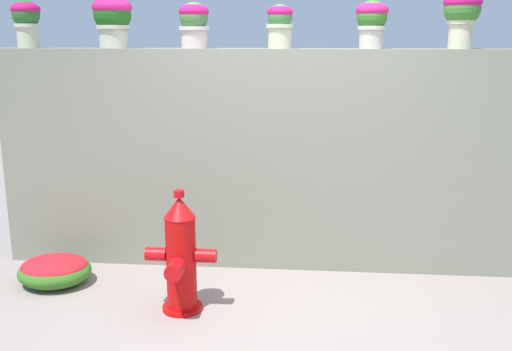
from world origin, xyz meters
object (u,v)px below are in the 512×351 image
Objects in this scene: potted_plant_3 at (280,23)px; potted_plant_1 at (112,16)px; fire_hydrant at (181,257)px; potted_plant_4 at (372,19)px; potted_plant_0 at (26,18)px; potted_plant_2 at (194,21)px; potted_plant_5 at (462,11)px; flower_bush_left at (55,270)px.

potted_plant_1 is at bearing -179.93° from potted_plant_3.
potted_plant_4 is at bearing 34.88° from fire_hydrant.
potted_plant_0 is at bearing 176.60° from potted_plant_1.
potted_plant_4 is at bearing 0.99° from potted_plant_2.
fire_hydrant is (-2.13, -0.97, -1.78)m from potted_plant_5.
potted_plant_3 is 0.93× the size of potted_plant_4.
potted_plant_0 is 3.65m from potted_plant_5.
flower_bush_left is at bearing -125.04° from potted_plant_1.
potted_plant_3 is 1.46m from potted_plant_5.
potted_plant_2 is (1.48, -0.06, -0.03)m from potted_plant_0.
potted_plant_1 is 0.96× the size of potted_plant_5.
potted_plant_0 reaches higher than fire_hydrant.
potted_plant_1 is at bearing -179.69° from potted_plant_4.
potted_plant_2 is at bearing -2.33° from potted_plant_0.
potted_plant_0 is 2.19m from potted_plant_3.
potted_plant_5 is 3.93m from flower_bush_left.
potted_plant_4 is 0.71m from potted_plant_5.
potted_plant_1 is at bearing 54.96° from flower_bush_left.
potted_plant_2 is 2.37m from flower_bush_left.
potted_plant_2 is at bearing -1.13° from potted_plant_1.
potted_plant_3 is at bearing 179.53° from potted_plant_5.
potted_plant_5 is 0.76× the size of flower_bush_left.
potted_plant_2 is 1.96m from fire_hydrant.
potted_plant_5 reaches higher than potted_plant_0.
potted_plant_2 is 0.72m from potted_plant_3.
potted_plant_5 is (0.71, -0.02, 0.06)m from potted_plant_4.
fire_hydrant is (1.52, -1.02, -1.74)m from potted_plant_0.
potted_plant_5 is at bearing -0.47° from potted_plant_3.
potted_plant_2 is at bearing -179.01° from potted_plant_4.
potted_plant_0 reaches higher than potted_plant_2.
potted_plant_4 is at bearing -0.68° from potted_plant_0.
potted_plant_4 is at bearing 0.31° from potted_plant_1.
potted_plant_2 is 0.82× the size of potted_plant_5.
potted_plant_4 is 0.64× the size of flower_bush_left.
flower_bush_left is at bearing -60.49° from potted_plant_0.
potted_plant_1 is at bearing 127.23° from fire_hydrant.
potted_plant_1 is at bearing -3.40° from potted_plant_0.
potted_plant_0 reaches higher than potted_plant_3.
potted_plant_4 is 2.44m from fire_hydrant.
potted_plant_3 is (1.41, 0.00, -0.05)m from potted_plant_1.
potted_plant_3 is (0.72, 0.02, -0.01)m from potted_plant_2.
potted_plant_3 is at bearing -1.16° from potted_plant_0.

